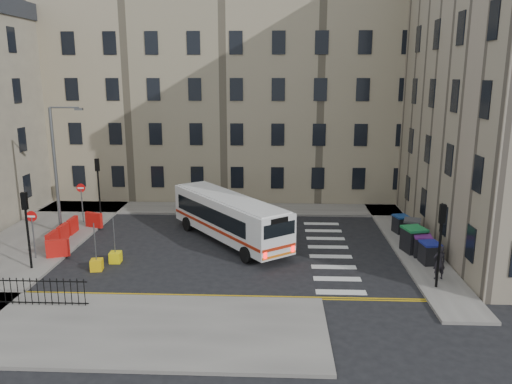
# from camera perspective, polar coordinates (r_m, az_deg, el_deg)

# --- Properties ---
(ground) EXTENTS (120.00, 120.00, 0.00)m
(ground) POSITION_cam_1_polar(r_m,az_deg,el_deg) (29.91, 0.61, -6.46)
(ground) COLOR black
(ground) RESTS_ON ground
(pavement_north) EXTENTS (36.00, 3.20, 0.15)m
(pavement_north) POSITION_cam_1_polar(r_m,az_deg,el_deg) (38.70, -7.88, -1.86)
(pavement_north) COLOR slate
(pavement_north) RESTS_ON ground
(pavement_east) EXTENTS (2.40, 26.00, 0.15)m
(pavement_east) POSITION_cam_1_polar(r_m,az_deg,el_deg) (34.62, 15.94, -4.08)
(pavement_east) COLOR slate
(pavement_east) RESTS_ON ground
(pavement_west) EXTENTS (6.00, 22.00, 0.15)m
(pavement_west) POSITION_cam_1_polar(r_m,az_deg,el_deg) (34.23, -23.55, -4.89)
(pavement_west) COLOR slate
(pavement_west) RESTS_ON ground
(pavement_sw) EXTENTS (20.00, 6.00, 0.15)m
(pavement_sw) POSITION_cam_1_polar(r_m,az_deg,el_deg) (22.18, -19.34, -14.39)
(pavement_sw) COLOR slate
(pavement_sw) RESTS_ON ground
(terrace_north) EXTENTS (38.30, 10.80, 17.20)m
(terrace_north) POSITION_cam_1_polar(r_m,az_deg,el_deg) (44.37, -7.93, 11.24)
(terrace_north) COLOR gray
(terrace_north) RESTS_ON ground
(traffic_light_east) EXTENTS (0.28, 0.22, 4.10)m
(traffic_light_east) POSITION_cam_1_polar(r_m,az_deg,el_deg) (24.97, 20.37, -4.40)
(traffic_light_east) COLOR black
(traffic_light_east) RESTS_ON pavement_east
(traffic_light_nw) EXTENTS (0.28, 0.22, 4.10)m
(traffic_light_nw) POSITION_cam_1_polar(r_m,az_deg,el_deg) (37.67, -17.61, 1.58)
(traffic_light_nw) COLOR black
(traffic_light_nw) RESTS_ON pavement_west
(traffic_light_sw) EXTENTS (0.28, 0.22, 4.10)m
(traffic_light_sw) POSITION_cam_1_polar(r_m,az_deg,el_deg) (28.31, -24.77, -2.77)
(traffic_light_sw) COLOR black
(traffic_light_sw) RESTS_ON pavement_west
(streetlamp) EXTENTS (0.50, 0.22, 8.14)m
(streetlamp) POSITION_cam_1_polar(r_m,az_deg,el_deg) (33.69, -21.96, 2.46)
(streetlamp) COLOR #595B5E
(streetlamp) RESTS_ON pavement_west
(no_entry_north) EXTENTS (0.60, 0.08, 3.00)m
(no_entry_north) POSITION_cam_1_polar(r_m,az_deg,el_deg) (36.19, -19.33, -0.30)
(no_entry_north) COLOR #595B5E
(no_entry_north) RESTS_ON pavement_west
(no_entry_south) EXTENTS (0.60, 0.08, 3.00)m
(no_entry_south) POSITION_cam_1_polar(r_m,az_deg,el_deg) (30.03, -24.19, -3.42)
(no_entry_south) COLOR #595B5E
(no_entry_south) RESTS_ON pavement_west
(roadworks_barriers) EXTENTS (1.66, 6.26, 1.00)m
(roadworks_barriers) POSITION_cam_1_polar(r_m,az_deg,el_deg) (32.74, -20.61, -4.37)
(roadworks_barriers) COLOR red
(roadworks_barriers) RESTS_ON pavement_west
(iron_railings) EXTENTS (7.80, 0.04, 1.20)m
(iron_railings) POSITION_cam_1_polar(r_m,az_deg,el_deg) (25.15, -27.10, -10.07)
(iron_railings) COLOR black
(iron_railings) RESTS_ON pavement_sw
(bus) EXTENTS (8.00, 9.54, 2.78)m
(bus) POSITION_cam_1_polar(r_m,az_deg,el_deg) (30.70, -3.11, -2.80)
(bus) COLOR silver
(bus) RESTS_ON ground
(wheelie_bin_a) EXTENTS (1.07, 1.19, 1.18)m
(wheelie_bin_a) POSITION_cam_1_polar(r_m,az_deg,el_deg) (28.63, 19.24, -6.57)
(wheelie_bin_a) COLOR black
(wheelie_bin_a) RESTS_ON pavement_east
(wheelie_bin_b) EXTENTS (1.08, 1.21, 1.22)m
(wheelie_bin_b) POSITION_cam_1_polar(r_m,az_deg,el_deg) (29.63, 18.43, -5.79)
(wheelie_bin_b) COLOR black
(wheelie_bin_b) RESTS_ON pavement_east
(wheelie_bin_c) EXTENTS (1.42, 1.54, 1.43)m
(wheelie_bin_c) POSITION_cam_1_polar(r_m,az_deg,el_deg) (30.15, 17.56, -5.18)
(wheelie_bin_c) COLOR black
(wheelie_bin_c) RESTS_ON pavement_east
(wheelie_bin_d) EXTENTS (1.29, 1.39, 1.25)m
(wheelie_bin_d) POSITION_cam_1_polar(r_m,az_deg,el_deg) (32.37, 17.38, -4.07)
(wheelie_bin_d) COLOR black
(wheelie_bin_d) RESTS_ON pavement_east
(wheelie_bin_e) EXTENTS (1.11, 1.21, 1.12)m
(wheelie_bin_e) POSITION_cam_1_polar(r_m,az_deg,el_deg) (33.51, 16.25, -3.53)
(wheelie_bin_e) COLOR black
(wheelie_bin_e) RESTS_ON pavement_east
(pedestrian) EXTENTS (0.71, 0.53, 1.75)m
(pedestrian) POSITION_cam_1_polar(r_m,az_deg,el_deg) (26.55, 20.21, -7.56)
(pedestrian) COLOR black
(pedestrian) RESTS_ON pavement_east
(bollard_yellow) EXTENTS (0.68, 0.68, 0.60)m
(bollard_yellow) POSITION_cam_1_polar(r_m,az_deg,el_deg) (27.91, -17.74, -7.94)
(bollard_yellow) COLOR #E4B10C
(bollard_yellow) RESTS_ON ground
(bollard_chevron) EXTENTS (0.62, 0.62, 0.60)m
(bollard_chevron) POSITION_cam_1_polar(r_m,az_deg,el_deg) (28.73, -15.76, -7.19)
(bollard_chevron) COLOR yellow
(bollard_chevron) RESTS_ON ground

